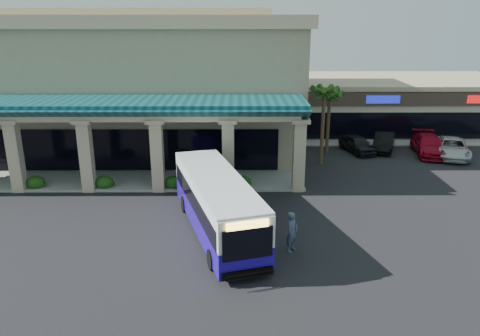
{
  "coord_description": "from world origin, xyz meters",
  "views": [
    {
      "loc": [
        2.06,
        -23.29,
        10.75
      ],
      "look_at": [
        2.24,
        3.13,
        2.2
      ],
      "focal_mm": 35.0,
      "sensor_mm": 36.0,
      "label": 1
    }
  ],
  "objects_px": {
    "pedestrian": "(292,232)",
    "car_red": "(429,145)",
    "car_silver": "(357,144)",
    "car_white": "(384,142)",
    "car_gray": "(452,148)",
    "transit_bus": "(217,205)"
  },
  "relations": [
    {
      "from": "car_gray",
      "to": "car_silver",
      "type": "bearing_deg",
      "value": -173.41
    },
    {
      "from": "pedestrian",
      "to": "car_white",
      "type": "distance_m",
      "value": 20.31
    },
    {
      "from": "car_silver",
      "to": "car_red",
      "type": "height_order",
      "value": "car_red"
    },
    {
      "from": "car_white",
      "to": "car_gray",
      "type": "distance_m",
      "value": 5.23
    },
    {
      "from": "transit_bus",
      "to": "car_white",
      "type": "xyz_separation_m",
      "value": [
        13.44,
        15.74,
        -0.78
      ]
    },
    {
      "from": "car_red",
      "to": "car_gray",
      "type": "relative_size",
      "value": 1.02
    },
    {
      "from": "transit_bus",
      "to": "car_white",
      "type": "distance_m",
      "value": 20.71
    },
    {
      "from": "pedestrian",
      "to": "car_red",
      "type": "bearing_deg",
      "value": -4.42
    },
    {
      "from": "pedestrian",
      "to": "car_red",
      "type": "distance_m",
      "value": 21.11
    },
    {
      "from": "pedestrian",
      "to": "car_gray",
      "type": "height_order",
      "value": "pedestrian"
    },
    {
      "from": "car_gray",
      "to": "transit_bus",
      "type": "bearing_deg",
      "value": -125.89
    },
    {
      "from": "car_silver",
      "to": "car_gray",
      "type": "height_order",
      "value": "car_gray"
    },
    {
      "from": "transit_bus",
      "to": "car_white",
      "type": "height_order",
      "value": "transit_bus"
    },
    {
      "from": "pedestrian",
      "to": "car_silver",
      "type": "distance_m",
      "value": 18.76
    },
    {
      "from": "transit_bus",
      "to": "car_silver",
      "type": "xyz_separation_m",
      "value": [
        11.04,
        15.18,
        -0.82
      ]
    },
    {
      "from": "car_silver",
      "to": "car_red",
      "type": "bearing_deg",
      "value": -22.19
    },
    {
      "from": "pedestrian",
      "to": "car_white",
      "type": "height_order",
      "value": "pedestrian"
    },
    {
      "from": "pedestrian",
      "to": "car_red",
      "type": "xyz_separation_m",
      "value": [
        13.07,
        16.58,
        -0.21
      ]
    },
    {
      "from": "car_white",
      "to": "car_red",
      "type": "distance_m",
      "value": 3.52
    },
    {
      "from": "car_white",
      "to": "car_red",
      "type": "xyz_separation_m",
      "value": [
        3.3,
        -1.22,
        0.05
      ]
    },
    {
      "from": "car_silver",
      "to": "car_white",
      "type": "height_order",
      "value": "car_white"
    },
    {
      "from": "car_white",
      "to": "car_red",
      "type": "relative_size",
      "value": 0.83
    }
  ]
}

